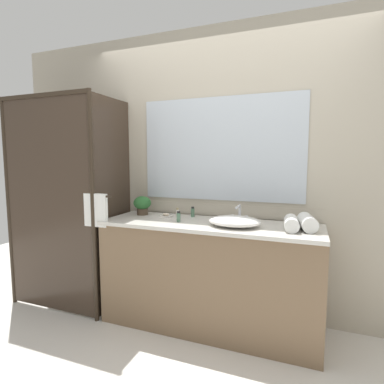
{
  "coord_description": "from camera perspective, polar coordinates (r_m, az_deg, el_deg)",
  "views": [
    {
      "loc": [
        0.75,
        -2.36,
        1.43
      ],
      "look_at": [
        -0.15,
        0.0,
        1.15
      ],
      "focal_mm": 28.53,
      "sensor_mm": 36.0,
      "label": 1
    }
  ],
  "objects": [
    {
      "name": "sink_basin",
      "position": [
        2.42,
        7.97,
        -5.42
      ],
      "size": [
        0.41,
        0.31,
        0.08
      ],
      "primitive_type": "ellipsoid",
      "color": "white",
      "rests_on": "vanity_cabinet"
    },
    {
      "name": "amenity_bottle_conditioner",
      "position": [
        2.77,
        0.13,
        -3.79
      ],
      "size": [
        0.03,
        0.03,
        0.09
      ],
      "color": "#4C7056",
      "rests_on": "vanity_cabinet"
    },
    {
      "name": "faucet",
      "position": [
        2.58,
        8.83,
        -4.48
      ],
      "size": [
        0.17,
        0.15,
        0.15
      ],
      "color": "silver",
      "rests_on": "vanity_cabinet"
    },
    {
      "name": "amenity_bottle_shampoo",
      "position": [
        2.56,
        -2.53,
        -4.67
      ],
      "size": [
        0.03,
        0.03,
        0.09
      ],
      "color": "#4C7056",
      "rests_on": "vanity_cabinet"
    },
    {
      "name": "soap_dish",
      "position": [
        2.79,
        -4.88,
        -4.37
      ],
      "size": [
        0.1,
        0.07,
        0.04
      ],
      "color": "silver",
      "rests_on": "vanity_cabinet"
    },
    {
      "name": "rolled_towel_near_edge",
      "position": [
        2.43,
        20.75,
        -5.31
      ],
      "size": [
        0.16,
        0.27,
        0.11
      ],
      "primitive_type": "cylinder",
      "rotation": [
        1.57,
        0.0,
        0.18
      ],
      "color": "white",
      "rests_on": "vanity_cabinet"
    },
    {
      "name": "potted_plant",
      "position": [
        2.91,
        -9.27,
        -2.26
      ],
      "size": [
        0.16,
        0.16,
        0.18
      ],
      "color": "#473828",
      "rests_on": "vanity_cabinet"
    },
    {
      "name": "wall_back_with_mirror",
      "position": [
        2.81,
        5.37,
        3.73
      ],
      "size": [
        4.4,
        0.06,
        2.6
      ],
      "color": "#B2A893",
      "rests_on": "ground_plane"
    },
    {
      "name": "ground_plane",
      "position": [
        2.86,
        3.06,
        -23.67
      ],
      "size": [
        8.0,
        8.0,
        0.0
      ],
      "primitive_type": "plane",
      "color": "silver"
    },
    {
      "name": "amenity_bottle_body_wash",
      "position": [
        2.7,
        -2.73,
        -4.05
      ],
      "size": [
        0.03,
        0.03,
        0.1
      ],
      "color": "silver",
      "rests_on": "vanity_cabinet"
    },
    {
      "name": "rolled_towel_middle",
      "position": [
        2.38,
        18.08,
        -5.57
      ],
      "size": [
        0.13,
        0.25,
        0.1
      ],
      "primitive_type": "cylinder",
      "rotation": [
        1.57,
        0.0,
        0.09
      ],
      "color": "white",
      "rests_on": "vanity_cabinet"
    },
    {
      "name": "vanity_cabinet",
      "position": [
        2.68,
        3.19,
        -15.17
      ],
      "size": [
        1.8,
        0.58,
        0.9
      ],
      "color": "brown",
      "rests_on": "ground_plane"
    },
    {
      "name": "shower_enclosure",
      "position": [
        3.0,
        -21.9,
        -1.85
      ],
      "size": [
        1.2,
        0.59,
        2.0
      ],
      "color": "#2D2319",
      "rests_on": "ground_plane"
    }
  ]
}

